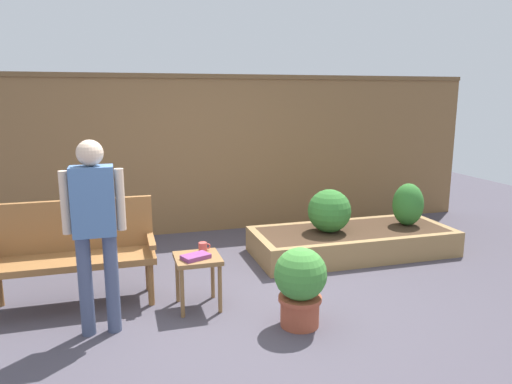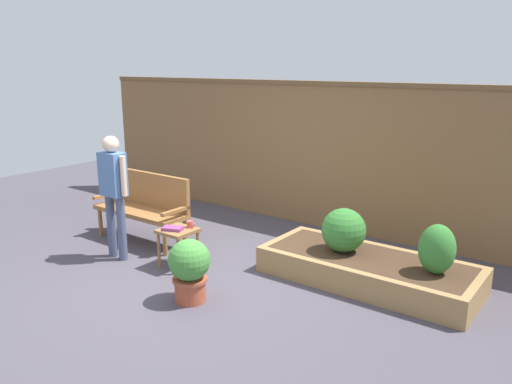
{
  "view_description": "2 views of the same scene",
  "coord_description": "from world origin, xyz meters",
  "px_view_note": "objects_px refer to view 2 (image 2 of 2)",
  "views": [
    {
      "loc": [
        -0.97,
        -3.85,
        1.89
      ],
      "look_at": [
        0.42,
        0.89,
        0.87
      ],
      "focal_mm": 33.35,
      "sensor_mm": 36.0,
      "label": 1
    },
    {
      "loc": [
        3.85,
        -3.94,
        2.4
      ],
      "look_at": [
        0.43,
        0.68,
        0.95
      ],
      "focal_mm": 35.7,
      "sensor_mm": 36.0,
      "label": 2
    }
  ],
  "objects_px": {
    "book_on_table": "(173,228)",
    "person_by_bench": "(114,187)",
    "side_table": "(178,236)",
    "potted_boxwood": "(189,267)",
    "shrub_far_corner": "(437,249)",
    "shrub_near_bench": "(344,230)",
    "cup_on_table": "(190,224)",
    "garden_bench": "(145,202)"
  },
  "relations": [
    {
      "from": "book_on_table",
      "to": "person_by_bench",
      "type": "distance_m",
      "value": 0.94
    },
    {
      "from": "side_table",
      "to": "potted_boxwood",
      "type": "xyz_separation_m",
      "value": [
        0.75,
        -0.59,
        -0.02
      ]
    },
    {
      "from": "shrub_far_corner",
      "to": "person_by_bench",
      "type": "relative_size",
      "value": 0.34
    },
    {
      "from": "potted_boxwood",
      "to": "shrub_near_bench",
      "type": "bearing_deg",
      "value": 57.82
    },
    {
      "from": "cup_on_table",
      "to": "shrub_near_bench",
      "type": "relative_size",
      "value": 0.22
    },
    {
      "from": "side_table",
      "to": "person_by_bench",
      "type": "relative_size",
      "value": 0.31
    },
    {
      "from": "book_on_table",
      "to": "shrub_near_bench",
      "type": "height_order",
      "value": "shrub_near_bench"
    },
    {
      "from": "side_table",
      "to": "shrub_near_bench",
      "type": "relative_size",
      "value": 0.95
    },
    {
      "from": "book_on_table",
      "to": "potted_boxwood",
      "type": "xyz_separation_m",
      "value": [
        0.78,
        -0.53,
        -0.13
      ]
    },
    {
      "from": "potted_boxwood",
      "to": "shrub_far_corner",
      "type": "bearing_deg",
      "value": 37.15
    },
    {
      "from": "garden_bench",
      "to": "potted_boxwood",
      "type": "relative_size",
      "value": 2.15
    },
    {
      "from": "cup_on_table",
      "to": "shrub_far_corner",
      "type": "relative_size",
      "value": 0.21
    },
    {
      "from": "garden_bench",
      "to": "book_on_table",
      "type": "relative_size",
      "value": 6.1
    },
    {
      "from": "cup_on_table",
      "to": "potted_boxwood",
      "type": "distance_m",
      "value": 1.0
    },
    {
      "from": "shrub_near_bench",
      "to": "garden_bench",
      "type": "bearing_deg",
      "value": -169.7
    },
    {
      "from": "person_by_bench",
      "to": "cup_on_table",
      "type": "bearing_deg",
      "value": 23.1
    },
    {
      "from": "cup_on_table",
      "to": "person_by_bench",
      "type": "height_order",
      "value": "person_by_bench"
    },
    {
      "from": "garden_bench",
      "to": "side_table",
      "type": "relative_size",
      "value": 3.0
    },
    {
      "from": "garden_bench",
      "to": "person_by_bench",
      "type": "relative_size",
      "value": 0.92
    },
    {
      "from": "person_by_bench",
      "to": "potted_boxwood",
      "type": "bearing_deg",
      "value": -11.98
    },
    {
      "from": "garden_bench",
      "to": "person_by_bench",
      "type": "height_order",
      "value": "person_by_bench"
    },
    {
      "from": "garden_bench",
      "to": "shrub_far_corner",
      "type": "relative_size",
      "value": 2.75
    },
    {
      "from": "shrub_near_bench",
      "to": "person_by_bench",
      "type": "distance_m",
      "value": 2.84
    },
    {
      "from": "garden_bench",
      "to": "shrub_near_bench",
      "type": "height_order",
      "value": "garden_bench"
    },
    {
      "from": "cup_on_table",
      "to": "book_on_table",
      "type": "bearing_deg",
      "value": -117.35
    },
    {
      "from": "side_table",
      "to": "book_on_table",
      "type": "relative_size",
      "value": 2.03
    },
    {
      "from": "side_table",
      "to": "person_by_bench",
      "type": "bearing_deg",
      "value": -163.26
    },
    {
      "from": "shrub_near_bench",
      "to": "side_table",
      "type": "bearing_deg",
      "value": -151.11
    },
    {
      "from": "cup_on_table",
      "to": "book_on_table",
      "type": "distance_m",
      "value": 0.22
    },
    {
      "from": "potted_boxwood",
      "to": "shrub_near_bench",
      "type": "xyz_separation_m",
      "value": [
        0.96,
        1.53,
        0.18
      ]
    },
    {
      "from": "garden_bench",
      "to": "potted_boxwood",
      "type": "height_order",
      "value": "garden_bench"
    },
    {
      "from": "garden_bench",
      "to": "side_table",
      "type": "bearing_deg",
      "value": -22.44
    },
    {
      "from": "book_on_table",
      "to": "shrub_far_corner",
      "type": "height_order",
      "value": "shrub_far_corner"
    },
    {
      "from": "cup_on_table",
      "to": "shrub_near_bench",
      "type": "distance_m",
      "value": 1.83
    },
    {
      "from": "person_by_bench",
      "to": "book_on_table",
      "type": "bearing_deg",
      "value": 13.44
    },
    {
      "from": "potted_boxwood",
      "to": "person_by_bench",
      "type": "xyz_separation_m",
      "value": [
        -1.58,
        0.34,
        0.56
      ]
    },
    {
      "from": "side_table",
      "to": "cup_on_table",
      "type": "height_order",
      "value": "cup_on_table"
    },
    {
      "from": "book_on_table",
      "to": "shrub_near_bench",
      "type": "xyz_separation_m",
      "value": [
        1.74,
        1.0,
        0.05
      ]
    },
    {
      "from": "side_table",
      "to": "potted_boxwood",
      "type": "bearing_deg",
      "value": -37.95
    },
    {
      "from": "side_table",
      "to": "shrub_far_corner",
      "type": "height_order",
      "value": "shrub_far_corner"
    },
    {
      "from": "garden_bench",
      "to": "shrub_far_corner",
      "type": "distance_m",
      "value": 3.87
    },
    {
      "from": "book_on_table",
      "to": "person_by_bench",
      "type": "height_order",
      "value": "person_by_bench"
    }
  ]
}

